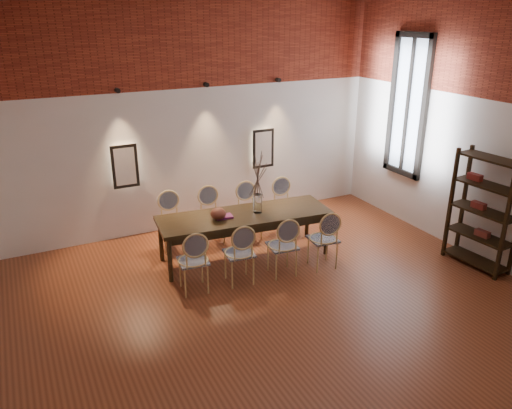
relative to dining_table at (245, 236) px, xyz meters
name	(u,v)px	position (x,y,z in m)	size (l,w,h in m)	color
floor	(295,318)	(-0.16, -1.84, -0.39)	(7.00, 7.00, 0.02)	brown
wall_back	(194,116)	(-0.16, 1.71, 1.62)	(7.00, 0.10, 4.00)	silver
wall_right	(509,138)	(3.39, -1.84, 1.62)	(0.10, 7.00, 4.00)	silver
brick_band_back	(192,42)	(-0.16, 1.64, 2.88)	(7.00, 0.02, 1.50)	maroon
niche_left	(125,166)	(-1.46, 1.61, 0.93)	(0.36, 0.06, 0.66)	#FFEAC6
niche_right	(262,148)	(1.14, 1.61, 0.93)	(0.36, 0.06, 0.66)	#FFEAC6
spot_fixture_left	(117,91)	(-1.46, 1.58, 2.17)	(0.08, 0.08, 0.10)	black
spot_fixture_mid	(206,85)	(0.04, 1.58, 2.17)	(0.08, 0.08, 0.10)	black
spot_fixture_right	(278,80)	(1.44, 1.58, 2.17)	(0.08, 0.08, 0.10)	black
window_glass	(409,106)	(3.30, 0.16, 1.77)	(0.02, 0.78, 2.38)	silver
window_frame	(408,106)	(3.28, 0.16, 1.77)	(0.08, 0.90, 2.50)	black
window_mullion	(408,106)	(3.28, 0.16, 1.77)	(0.06, 0.06, 2.40)	black
dining_table	(245,236)	(0.00, 0.00, 0.00)	(2.72, 0.87, 0.75)	#322512
chair_near_a	(193,261)	(-1.09, -0.61, 0.09)	(0.44, 0.44, 0.94)	#E5C87E
chair_near_b	(239,253)	(-0.41, -0.68, 0.09)	(0.44, 0.44, 0.94)	#E5C87E
chair_near_c	(282,246)	(0.26, -0.75, 0.09)	(0.44, 0.44, 0.94)	#E5C87E
chair_near_d	(323,239)	(0.94, -0.82, 0.09)	(0.44, 0.44, 0.94)	#E5C87E
chair_far_a	(172,223)	(-0.94, 0.82, 0.09)	(0.44, 0.44, 0.94)	#E5C87E
chair_far_b	(212,217)	(-0.26, 0.75, 0.09)	(0.44, 0.44, 0.94)	#E5C87E
chair_far_c	(249,212)	(0.41, 0.68, 0.09)	(0.44, 0.44, 0.94)	#E5C87E
chair_far_d	(285,207)	(1.09, 0.61, 0.09)	(0.44, 0.44, 0.94)	#E5C87E
vase	(258,203)	(0.22, -0.02, 0.53)	(0.14, 0.14, 0.30)	silver
dried_branches	(258,176)	(0.22, -0.02, 0.98)	(0.50, 0.50, 0.70)	#4B3E31
bowl	(218,214)	(-0.45, 0.00, 0.46)	(0.24, 0.24, 0.18)	brown
book	(224,217)	(-0.35, 0.02, 0.39)	(0.26, 0.18, 0.03)	#7C2265
shelving_rack	(483,211)	(3.12, -1.84, 0.53)	(0.38, 1.00, 1.80)	black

